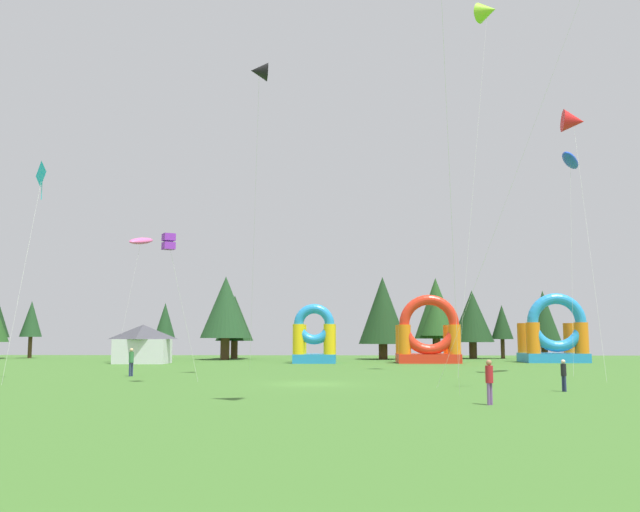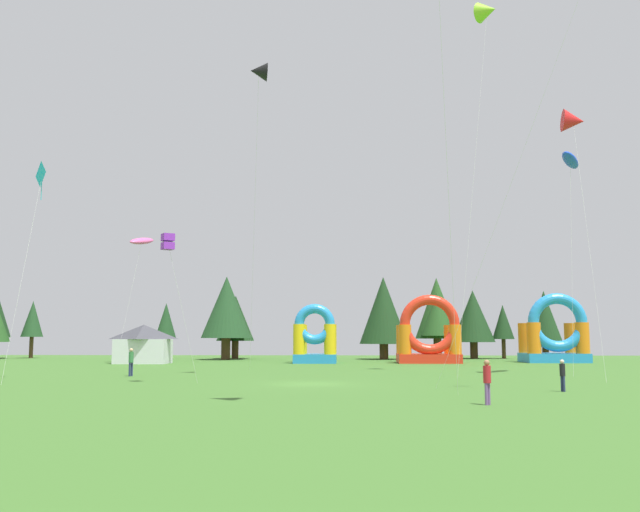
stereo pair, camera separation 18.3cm
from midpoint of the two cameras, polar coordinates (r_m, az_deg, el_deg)
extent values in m
plane|color=#3D6B28|center=(39.63, -0.71, -10.49)|extent=(120.00, 120.00, 0.00)
cone|color=black|center=(49.25, -4.94, 14.89)|extent=(1.40, 1.46, 1.31)
cylinder|color=silver|center=(51.00, -5.35, 2.07)|extent=(1.66, 9.06, 20.72)
cone|color=#8CD826|center=(55.85, 13.68, 19.01)|extent=(2.14, 2.14, 1.65)
cylinder|color=silver|center=(49.34, 12.61, 6.01)|extent=(3.43, 3.92, 26.66)
ellipsoid|color=#EA599E|center=(73.18, -14.39, 1.21)|extent=(2.58, 3.38, 1.48)
cylinder|color=silver|center=(71.61, -15.36, -3.58)|extent=(1.42, 2.56, 12.39)
pyramid|color=#19B7CC|center=(47.27, -21.69, 6.13)|extent=(1.00, 1.01, 1.23)
cylinder|color=#19B7CC|center=(47.08, -21.84, 5.23)|extent=(0.04, 0.04, 1.55)
cylinder|color=silver|center=(44.57, -23.15, -1.34)|extent=(0.02, 3.85, 12.73)
cube|color=purple|center=(40.77, -12.30, 0.81)|extent=(0.89, 0.89, 0.42)
cube|color=purple|center=(40.84, -12.28, 1.50)|extent=(0.89, 0.89, 0.42)
cylinder|color=silver|center=(40.78, -11.11, -4.57)|extent=(1.68, 1.07, 8.09)
cylinder|color=silver|center=(29.29, 10.20, 15.63)|extent=(2.36, 10.70, 27.42)
ellipsoid|color=blue|center=(53.97, 20.00, 7.42)|extent=(2.43, 3.12, 1.43)
cylinder|color=silver|center=(51.51, 20.11, -0.62)|extent=(1.12, 2.14, 15.40)
cone|color=red|center=(52.05, 20.21, 10.39)|extent=(1.74, 1.75, 1.72)
cylinder|color=silver|center=(47.48, 21.32, 1.21)|extent=(0.65, 5.71, 17.55)
cylinder|color=silver|center=(35.98, 17.32, 10.48)|extent=(9.19, 6.69, 26.14)
cylinder|color=navy|center=(36.09, 19.58, -9.89)|extent=(0.15, 0.15, 0.75)
cylinder|color=navy|center=(36.20, 19.42, -9.89)|extent=(0.15, 0.15, 0.75)
cylinder|color=black|center=(36.10, 19.46, -8.83)|extent=(0.35, 0.35, 0.59)
sphere|color=beige|center=(36.09, 19.43, -8.20)|extent=(0.20, 0.20, 0.20)
cylinder|color=#724C8C|center=(28.44, 13.90, -10.96)|extent=(0.18, 0.18, 0.85)
cylinder|color=#724C8C|center=(28.30, 13.72, -10.98)|extent=(0.18, 0.18, 0.85)
cylinder|color=#B21E26|center=(28.32, 13.76, -9.43)|extent=(0.43, 0.43, 0.67)
sphere|color=#9E704C|center=(28.30, 13.74, -8.52)|extent=(0.23, 0.23, 0.23)
cylinder|color=navy|center=(48.95, -15.12, -9.00)|extent=(0.18, 0.18, 0.91)
cylinder|color=navy|center=(48.84, -15.29, -9.00)|extent=(0.18, 0.18, 0.91)
cylinder|color=#33723F|center=(48.86, -15.18, -8.04)|extent=(0.45, 0.45, 0.72)
sphere|color=#D8AD84|center=(48.85, -15.16, -7.47)|extent=(0.25, 0.25, 0.25)
cube|color=#268CD8|center=(70.81, -0.32, -8.43)|extent=(4.27, 4.37, 0.90)
cylinder|color=yellow|center=(69.27, -1.65, -6.86)|extent=(1.19, 1.19, 2.99)
cylinder|color=yellow|center=(69.14, 0.91, -6.86)|extent=(1.19, 1.19, 2.99)
cylinder|color=yellow|center=(72.44, -1.48, -6.85)|extent=(1.19, 1.19, 2.99)
cylinder|color=yellow|center=(72.31, 0.97, -6.85)|extent=(1.19, 1.19, 2.99)
torus|color=#268CD8|center=(69.20, -0.37, -5.63)|extent=(4.03, 0.96, 4.03)
cube|color=#268CD8|center=(76.53, 18.74, -7.93)|extent=(6.26, 4.96, 0.94)
cylinder|color=orange|center=(74.12, 17.26, -6.46)|extent=(1.39, 1.39, 3.14)
cylinder|color=orange|center=(75.52, 20.85, -6.32)|extent=(1.39, 1.39, 3.14)
cylinder|color=orange|center=(77.58, 16.58, -6.48)|extent=(1.39, 1.39, 3.14)
cylinder|color=orange|center=(78.92, 20.02, -6.35)|extent=(1.39, 1.39, 3.14)
torus|color=#268CD8|center=(74.80, 19.03, -5.19)|extent=(5.98, 1.11, 5.98)
cube|color=red|center=(71.66, 8.98, -8.32)|extent=(6.21, 4.54, 0.91)
cylinder|color=orange|center=(69.76, 7.08, -6.83)|extent=(1.27, 1.27, 2.92)
cylinder|color=orange|center=(70.35, 11.13, -6.75)|extent=(1.27, 1.27, 2.92)
cylinder|color=orange|center=(73.01, 6.86, -6.82)|extent=(1.27, 1.27, 2.92)
cylinder|color=orange|center=(73.58, 10.73, -6.75)|extent=(1.27, 1.27, 2.92)
torus|color=red|center=(70.02, 9.09, -5.60)|extent=(5.96, 1.02, 5.96)
cube|color=silver|center=(71.41, -14.28, -7.61)|extent=(5.06, 3.56, 2.40)
pyramid|color=#3F3F47|center=(71.40, -14.24, -6.07)|extent=(5.06, 3.56, 1.43)
cylinder|color=#4C331E|center=(93.55, -22.62, -6.96)|extent=(0.48, 0.48, 2.62)
cone|color=#1E4221|center=(93.56, -22.52, -4.80)|extent=(2.65, 2.65, 4.45)
cylinder|color=#4C331E|center=(85.32, -12.56, -7.42)|extent=(0.44, 0.44, 2.52)
cone|color=#1E4221|center=(85.33, -12.50, -5.18)|extent=(2.45, 2.45, 4.15)
cylinder|color=#4C331E|center=(81.51, -7.70, -7.58)|extent=(1.04, 1.04, 2.48)
cone|color=#1E4221|center=(81.57, -7.65, -4.19)|extent=(5.80, 5.80, 7.17)
cylinder|color=#4C331E|center=(85.42, -6.94, -7.66)|extent=(0.83, 0.83, 2.14)
cone|color=#193819|center=(85.44, -6.91, -5.10)|extent=(4.59, 4.59, 5.49)
cylinder|color=#4C331E|center=(82.25, 5.35, -7.84)|extent=(1.03, 1.03, 1.81)
cone|color=#193819|center=(82.29, 5.31, -4.46)|extent=(5.70, 5.70, 7.89)
cylinder|color=#4C331E|center=(84.18, 9.77, -7.42)|extent=(0.75, 0.75, 2.75)
cone|color=#234C1E|center=(84.21, 9.72, -4.72)|extent=(4.18, 4.18, 5.19)
cylinder|color=#4C331E|center=(85.38, 9.71, -7.52)|extent=(0.95, 0.95, 2.41)
cone|color=#234C1E|center=(85.44, 9.65, -4.24)|extent=(5.30, 5.30, 7.36)
cylinder|color=#4C331E|center=(86.69, 12.62, -7.58)|extent=(0.93, 0.93, 1.99)
cone|color=#193819|center=(86.71, 12.55, -4.85)|extent=(5.15, 5.15, 6.28)
cylinder|color=#4C331E|center=(87.40, 14.95, -7.39)|extent=(0.47, 0.47, 2.34)
cone|color=#193819|center=(87.40, 14.88, -5.26)|extent=(2.63, 2.63, 4.16)
cylinder|color=#4C331E|center=(86.33, 18.14, -7.55)|extent=(0.76, 0.76, 1.61)
cone|color=#193819|center=(86.34, 18.04, -4.87)|extent=(4.23, 4.23, 6.45)
camera|label=1|loc=(0.09, -89.90, -0.01)|focal=38.88mm
camera|label=2|loc=(0.09, 90.10, 0.01)|focal=38.88mm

